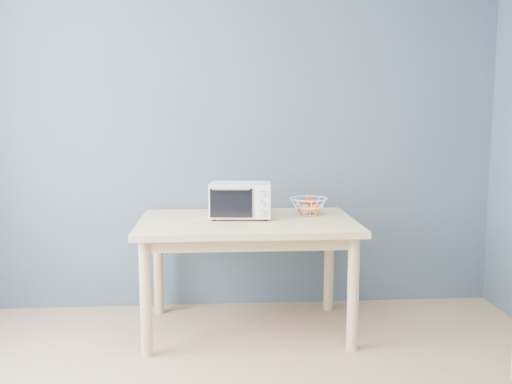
{
  "coord_description": "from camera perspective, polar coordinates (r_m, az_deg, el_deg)",
  "views": [
    {
      "loc": [
        -0.08,
        -1.95,
        1.43
      ],
      "look_at": [
        0.17,
        1.72,
        0.93
      ],
      "focal_mm": 40.0,
      "sensor_mm": 36.0,
      "label": 1
    }
  ],
  "objects": [
    {
      "name": "fruit_basket",
      "position": [
        3.89,
        5.27,
        -1.41
      ],
      "size": [
        0.26,
        0.26,
        0.13
      ],
      "rotation": [
        0.0,
        0.0,
        -0.01
      ],
      "color": "white",
      "rests_on": "dining_table"
    },
    {
      "name": "toaster_oven",
      "position": [
        3.76,
        -1.82,
        -0.77
      ],
      "size": [
        0.42,
        0.31,
        0.23
      ],
      "rotation": [
        0.0,
        0.0,
        -0.08
      ],
      "color": "white",
      "rests_on": "dining_table"
    },
    {
      "name": "room",
      "position": [
        1.95,
        -1.57,
        3.9
      ],
      "size": [
        4.01,
        4.51,
        2.61
      ],
      "color": "tan",
      "rests_on": "ground"
    },
    {
      "name": "dining_table",
      "position": [
        3.73,
        -0.89,
        -4.32
      ],
      "size": [
        1.4,
        0.9,
        0.75
      ],
      "color": "#DEB485",
      "rests_on": "ground"
    }
  ]
}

